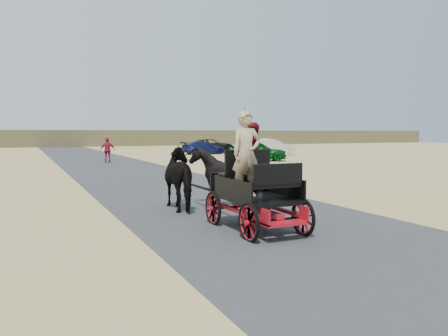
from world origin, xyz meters
name	(u,v)px	position (x,y,z in m)	size (l,w,h in m)	color
ground	(330,246)	(0.00, 0.00, 0.00)	(140.00, 140.00, 0.00)	tan
road	(330,246)	(0.00, 0.00, 0.01)	(6.00, 140.00, 0.01)	#38383A
ridge_far	(59,138)	(0.00, 62.00, 1.20)	(140.00, 6.00, 2.40)	brown
carriage	(256,213)	(-0.55, 1.80, 0.36)	(1.30, 2.40, 0.72)	black
horse_left	(184,178)	(-1.10, 4.80, 0.85)	(0.91, 2.01, 1.70)	black
horse_right	(221,176)	(0.00, 4.80, 0.85)	(1.37, 1.54, 1.70)	black
driver_man	(246,154)	(-0.75, 1.85, 1.62)	(0.66, 0.43, 1.80)	tan
passenger_woman	(255,157)	(-0.25, 2.40, 1.51)	(0.77, 0.60, 1.58)	#660C0F
pedestrian	(108,150)	(0.27, 23.93, 0.86)	(1.01, 0.42, 1.73)	#AD1332
car_a	(257,151)	(10.43, 21.33, 0.72)	(1.70, 4.23, 1.44)	#0C4C19
car_b	(270,147)	(15.29, 27.66, 0.75)	(1.60, 4.58, 1.51)	silver
car_c	(204,148)	(10.60, 31.98, 0.61)	(1.71, 4.20, 1.22)	navy
car_d	(212,145)	(13.39, 36.41, 0.68)	(2.26, 4.90, 1.36)	black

